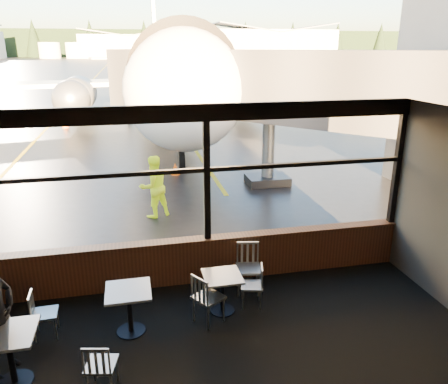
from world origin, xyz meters
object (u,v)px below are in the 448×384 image
object	(u,v)px
chair_near_w	(209,298)
cone_nose	(175,169)
cone_wing	(65,123)
chair_near_e	(252,286)
cafe_table_left	(11,359)
chair_mid_s	(101,365)
airliner	(161,25)
jet_bridge	(288,120)
cafe_table_near	(222,293)
ground_crew	(154,187)
chair_mid_w	(45,314)
chair_near_n	(248,269)
cafe_table_mid	(130,311)

from	to	relation	value
chair_near_w	cone_nose	xyz separation A→B (m)	(0.42, 9.12, -0.24)
cone_wing	chair_near_e	bearing A→B (deg)	-74.29
cafe_table_left	chair_mid_s	distance (m)	1.28
airliner	cone_nose	distance (m)	14.46
cafe_table_left	cone_nose	world-z (taller)	cafe_table_left
jet_bridge	cone_wing	distance (m)	15.94
airliner	cafe_table_left	bearing A→B (deg)	-97.99
chair_mid_s	chair_near_w	bearing A→B (deg)	48.57
airliner	cafe_table_near	size ratio (longest dim) A/B	51.94
cafe_table_near	cone_nose	xyz separation A→B (m)	(0.13, 8.86, -0.13)
airliner	chair_near_w	xyz separation A→B (m)	(-1.21, -22.48, -5.22)
chair_near_e	ground_crew	size ratio (longest dim) A/B	0.47
cafe_table_near	cone_wing	xyz separation A→B (m)	(-5.03, 19.92, -0.11)
cafe_table_left	cone_nose	size ratio (longest dim) A/B	1.84
chair_mid_s	cone_nose	bearing A→B (deg)	90.93
cafe_table_left	chair_mid_w	size ratio (longest dim) A/B	1.01
chair_near_e	chair_near_n	xyz separation A→B (m)	(0.06, 0.47, 0.08)
chair_near_w	cafe_table_left	bearing A→B (deg)	-106.93
airliner	chair_near_n	distance (m)	22.30
airliner	chair_near_w	world-z (taller)	airliner
airliner	cafe_table_mid	size ratio (longest dim) A/B	47.51
jet_bridge	chair_mid_w	bearing A→B (deg)	-133.94
airliner	chair_near_n	xyz separation A→B (m)	(-0.30, -21.69, -5.21)
jet_bridge	chair_mid_w	xyz separation A→B (m)	(-6.46, -6.70, -1.82)
chair_near_n	chair_mid_s	size ratio (longest dim) A/B	1.16
cafe_table_near	chair_mid_s	xyz separation A→B (m)	(-1.97, -1.48, 0.05)
airliner	ground_crew	world-z (taller)	airliner
chair_near_e	ground_crew	bearing A→B (deg)	30.59
cafe_table_mid	cone_nose	xyz separation A→B (m)	(1.72, 9.12, -0.17)
jet_bridge	chair_near_n	world-z (taller)	jet_bridge
chair_near_w	ground_crew	size ratio (longest dim) A/B	0.54
chair_near_n	cone_wing	world-z (taller)	chair_near_n
chair_near_w	cone_nose	bearing A→B (deg)	144.36
cone_wing	chair_mid_w	bearing A→B (deg)	-83.97
airliner	chair_mid_s	xyz separation A→B (m)	(-2.89, -23.71, -5.27)
chair_near_n	cone_wing	xyz separation A→B (m)	(-5.64, 19.38, -0.23)
chair_mid_s	cafe_table_near	bearing A→B (deg)	49.34
airliner	cone_nose	xyz separation A→B (m)	(-0.79, -13.37, -5.46)
airliner	chair_near_n	size ratio (longest dim) A/B	38.93
cafe_table_left	chair_mid_s	size ratio (longest dim) A/B	1.00
airliner	chair_near_e	size ratio (longest dim) A/B	46.83
jet_bridge	cone_wing	bearing A→B (deg)	122.82
cone_nose	cafe_table_near	bearing A→B (deg)	-90.84
cone_wing	ground_crew	bearing A→B (deg)	-74.53
cafe_table_near	airliner	bearing A→B (deg)	87.64
cafe_table_mid	chair_mid_w	world-z (taller)	chair_mid_w
chair_near_n	cone_nose	bearing A→B (deg)	-76.02
chair_near_n	chair_mid_s	world-z (taller)	chair_near_n
cafe_table_mid	ground_crew	xyz separation A→B (m)	(0.72, 5.14, 0.46)
jet_bridge	chair_mid_s	xyz separation A→B (m)	(-5.52, -8.12, -1.81)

